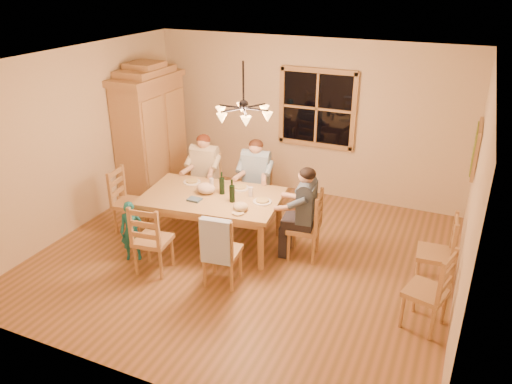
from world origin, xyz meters
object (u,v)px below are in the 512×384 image
at_px(chair_near_left, 154,250).
at_px(chair_end_left, 131,212).
at_px(dining_table, 212,202).
at_px(adult_woman, 204,164).
at_px(child, 132,231).
at_px(chair_spare_back, 433,264).
at_px(adult_slate_man, 305,202).
at_px(chair_end_right, 304,237).
at_px(adult_plaid_man, 256,170).
at_px(chair_far_left, 206,195).
at_px(wine_bottle_b, 232,191).
at_px(armoire, 151,135).
at_px(chandelier, 244,112).
at_px(chair_far_right, 256,201).
at_px(chair_spare_front, 424,303).
at_px(wine_bottle_a, 222,183).
at_px(chair_near_right, 223,261).

distance_m(chair_near_left, chair_end_left, 1.25).
bearing_deg(dining_table, adult_woman, 124.99).
bearing_deg(dining_table, child, -133.53).
bearing_deg(chair_spare_back, chair_end_left, 90.40).
relative_size(adult_slate_man, child, 1.02).
relative_size(chair_end_right, adult_slate_man, 1.13).
bearing_deg(adult_plaid_man, chair_end_left, 27.98).
xyz_separation_m(chair_far_left, chair_near_left, (0.23, -1.81, 0.00)).
bearing_deg(wine_bottle_b, armoire, 149.73).
distance_m(chandelier, chair_near_left, 2.17).
xyz_separation_m(chair_end_left, chair_spare_back, (4.37, 0.33, 0.00)).
xyz_separation_m(chair_far_right, chair_end_right, (1.07, -0.79, 0.00)).
bearing_deg(chair_spare_back, adult_plaid_man, 70.29).
bearing_deg(chair_near_left, chair_far_left, 90.00).
bearing_deg(chair_end_right, chair_near_left, 116.57).
bearing_deg(chandelier, chair_spare_front, -12.33).
bearing_deg(wine_bottle_b, chair_spare_front, -13.40).
xyz_separation_m(armoire, wine_bottle_a, (1.93, -1.09, -0.13)).
distance_m(wine_bottle_b, chair_spare_front, 2.83).
bearing_deg(chandelier, chair_far_left, 139.36).
xyz_separation_m(chair_far_left, wine_bottle_b, (0.95, -0.91, 0.62)).
height_order(wine_bottle_b, child, wine_bottle_b).
relative_size(child, chair_spare_front, 0.86).
bearing_deg(armoire, chandelier, -29.67).
bearing_deg(adult_slate_man, chair_near_left, 116.57).
bearing_deg(child, dining_table, 17.89).
bearing_deg(chair_spare_front, chair_end_left, 98.11).
bearing_deg(chair_spare_back, chair_far_left, 75.47).
bearing_deg(adult_woman, chair_far_left, -7.10).
xyz_separation_m(adult_woman, adult_plaid_man, (0.85, 0.11, 0.00)).
bearing_deg(chair_spare_back, chair_end_right, 86.10).
xyz_separation_m(armoire, chair_far_right, (2.09, -0.26, -0.75)).
distance_m(dining_table, adult_slate_man, 1.35).
xyz_separation_m(chair_far_right, chair_near_left, (-0.63, -1.92, 0.00)).
bearing_deg(chair_spare_back, chair_far_right, 70.29).
bearing_deg(child, adult_plaid_man, 30.84).
height_order(chair_far_left, wine_bottle_b, wine_bottle_b).
height_order(chair_far_left, adult_plaid_man, adult_plaid_man).
bearing_deg(child, wine_bottle_a, 18.03).
height_order(armoire, adult_plaid_man, armoire).
distance_m(armoire, chair_spare_back, 5.04).
height_order(chair_near_right, chair_end_left, same).
distance_m(chair_far_left, wine_bottle_a, 1.19).
bearing_deg(adult_woman, wine_bottle_a, 126.50).
bearing_deg(wine_bottle_a, wine_bottle_b, -35.75).
relative_size(chair_near_left, chair_spare_back, 1.00).
xyz_separation_m(chandelier, child, (-1.39, -0.67, -1.65)).
xyz_separation_m(adult_plaid_man, chair_spare_front, (2.78, -1.66, -0.54)).
xyz_separation_m(armoire, dining_table, (1.83, -1.21, -0.39)).
bearing_deg(chair_near_left, adult_woman, 90.00).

